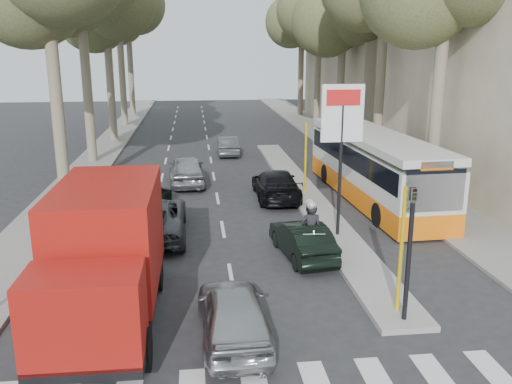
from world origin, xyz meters
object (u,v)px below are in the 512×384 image
red_truck (105,254)px  motorcycle (310,231)px  dark_hatchback (302,240)px  city_bus (374,165)px  silver_hatchback (233,313)px

red_truck → motorcycle: size_ratio=2.69×
dark_hatchback → city_bus: city_bus is taller
silver_hatchback → motorcycle: motorcycle is taller
city_bus → motorcycle: city_bus is taller
motorcycle → city_bus: bearing=61.5°
city_bus → motorcycle: bearing=-125.8°
red_truck → silver_hatchback: bearing=-22.5°
dark_hatchback → city_bus: 8.14m
dark_hatchback → city_bus: (4.62, 6.63, 1.01)m
dark_hatchback → red_truck: red_truck is taller
silver_hatchback → motorcycle: size_ratio=1.65×
city_bus → silver_hatchback: bearing=-124.7°
silver_hatchback → dark_hatchback: size_ratio=1.07×
city_bus → motorcycle: 8.04m
dark_hatchback → red_truck: (-5.78, -3.72, 1.21)m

